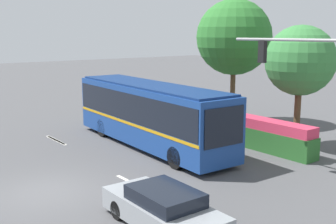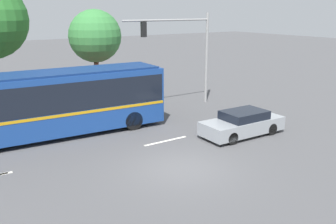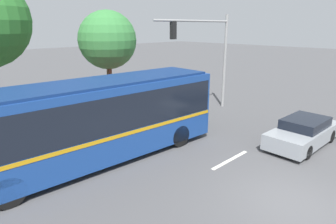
{
  "view_description": "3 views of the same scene",
  "coord_description": "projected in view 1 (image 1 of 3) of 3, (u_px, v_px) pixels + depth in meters",
  "views": [
    {
      "loc": [
        14.37,
        -5.55,
        5.81
      ],
      "look_at": [
        -0.7,
        6.32,
        2.19
      ],
      "focal_mm": 44.86,
      "sensor_mm": 36.0,
      "label": 1
    },
    {
      "loc": [
        -8.3,
        -11.31,
        6.2
      ],
      "look_at": [
        2.04,
        4.01,
        1.14
      ],
      "focal_mm": 40.22,
      "sensor_mm": 36.0,
      "label": 2
    },
    {
      "loc": [
        -8.25,
        -2.95,
        5.29
      ],
      "look_at": [
        -0.6,
        4.81,
        2.08
      ],
      "focal_mm": 31.31,
      "sensor_mm": 36.0,
      "label": 3
    }
  ],
  "objects": [
    {
      "name": "lane_stripe_near",
      "position": [
        134.0,
        184.0,
        16.42
      ],
      "size": [
        2.4,
        0.16,
        0.01
      ],
      "primitive_type": "cube",
      "color": "silver",
      "rests_on": "ground"
    },
    {
      "name": "traffic_light_pole",
      "position": [
        332.0,
        84.0,
        14.91
      ],
      "size": [
        6.36,
        0.24,
        5.99
      ],
      "rotation": [
        0.0,
        0.0,
        3.14
      ],
      "color": "gray",
      "rests_on": "ground"
    },
    {
      "name": "street_tree_left",
      "position": [
        234.0,
        37.0,
        26.55
      ],
      "size": [
        4.79,
        4.79,
        7.95
      ],
      "color": "brown",
      "rests_on": "ground"
    },
    {
      "name": "flowering_hedge",
      "position": [
        249.0,
        131.0,
        21.92
      ],
      "size": [
        7.69,
        1.03,
        1.56
      ],
      "color": "#286028",
      "rests_on": "ground"
    },
    {
      "name": "street_tree_centre",
      "position": [
        300.0,
        61.0,
        20.89
      ],
      "size": [
        3.52,
        3.52,
        6.23
      ],
      "color": "brown",
      "rests_on": "ground"
    },
    {
      "name": "ground_plane",
      "position": [
        46.0,
        192.0,
        15.54
      ],
      "size": [
        140.0,
        140.0,
        0.0
      ],
      "primitive_type": "plane",
      "color": "#4C4C4F"
    },
    {
      "name": "city_bus",
      "position": [
        150.0,
        111.0,
        21.61
      ],
      "size": [
        11.41,
        3.13,
        3.26
      ],
      "rotation": [
        0.0,
        0.0,
        -0.06
      ],
      "color": "navy",
      "rests_on": "ground"
    },
    {
      "name": "lane_stripe_far",
      "position": [
        56.0,
        140.0,
        23.14
      ],
      "size": [
        2.4,
        0.16,
        0.01
      ],
      "primitive_type": "cube",
      "color": "silver",
      "rests_on": "ground"
    },
    {
      "name": "lane_stripe_mid",
      "position": [
        57.0,
        141.0,
        23.0
      ],
      "size": [
        2.4,
        0.16,
        0.01
      ],
      "primitive_type": "cube",
      "color": "silver",
      "rests_on": "ground"
    },
    {
      "name": "sedan_foreground",
      "position": [
        163.0,
        209.0,
        12.58
      ],
      "size": [
        4.42,
        1.85,
        1.27
      ],
      "rotation": [
        0.0,
        0.0,
        3.12
      ],
      "color": "gray",
      "rests_on": "ground"
    }
  ]
}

